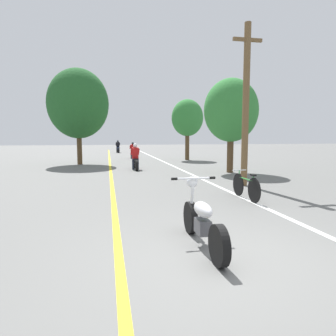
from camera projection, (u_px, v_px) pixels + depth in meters
name	position (u px, v px, depth m)	size (l,w,h in m)	color
ground_plane	(234.00, 258.00, 4.52)	(120.00, 120.00, 0.00)	#60605E
lane_stripe_center	(110.00, 170.00, 16.39)	(0.14, 48.00, 0.01)	yellow
lane_stripe_edge	(178.00, 168.00, 17.14)	(0.14, 48.00, 0.01)	white
utility_pole	(246.00, 104.00, 10.90)	(1.10, 0.24, 5.86)	brown
roadside_tree_right_near	(231.00, 111.00, 14.89)	(2.73, 2.46, 4.69)	#513A23
roadside_tree_right_far	(187.00, 118.00, 22.88)	(2.44, 2.19, 4.64)	#513A23
roadside_tree_left	(78.00, 104.00, 19.19)	(3.87, 3.49, 6.14)	#513A23
motorcycle_foreground	(202.00, 220.00, 4.97)	(0.82, 2.09, 1.10)	black
motorcycle_rider_lead	(135.00, 160.00, 16.49)	(0.50, 1.98, 1.43)	black
motorcycle_rider_mid	(133.00, 152.00, 24.58)	(0.50, 2.07, 1.35)	black
motorcycle_rider_far	(118.00, 148.00, 33.46)	(0.50, 2.05, 1.40)	black
bicycle_parked	(246.00, 186.00, 8.71)	(0.44, 1.73, 0.82)	black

